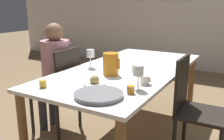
% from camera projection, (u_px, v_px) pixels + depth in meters
% --- Properties ---
extents(ground_plane, '(20.00, 20.00, 0.00)m').
position_uv_depth(ground_plane, '(126.00, 137.00, 2.69)').
color(ground_plane, '#7F6647').
extents(wall_back, '(10.00, 0.06, 2.60)m').
position_uv_depth(wall_back, '(199.00, 9.00, 5.13)').
color(wall_back, silver).
rests_on(wall_back, ground_plane).
extents(dining_table, '(1.00, 2.06, 0.76)m').
position_uv_depth(dining_table, '(127.00, 76.00, 2.52)').
color(dining_table, white).
rests_on(dining_table, ground_plane).
extents(chair_person_side, '(0.42, 0.42, 0.94)m').
position_uv_depth(chair_person_side, '(60.00, 88.00, 2.69)').
color(chair_person_side, black).
rests_on(chair_person_side, ground_plane).
extents(chair_opposite, '(0.42, 0.42, 0.94)m').
position_uv_depth(chair_opposite, '(194.00, 107.00, 2.20)').
color(chair_opposite, black).
rests_on(chair_opposite, ground_plane).
extents(person_seated, '(0.39, 0.41, 1.20)m').
position_uv_depth(person_seated, '(54.00, 68.00, 2.70)').
color(person_seated, '#33333D').
rests_on(person_seated, ground_plane).
extents(red_pitcher, '(0.17, 0.14, 0.20)m').
position_uv_depth(red_pitcher, '(111.00, 64.00, 2.23)').
color(red_pitcher, orange).
rests_on(red_pitcher, dining_table).
extents(wine_glass_water, '(0.08, 0.08, 0.19)m').
position_uv_depth(wine_glass_water, '(90.00, 54.00, 2.48)').
color(wine_glass_water, white).
rests_on(wine_glass_water, dining_table).
extents(wine_glass_juice, '(0.08, 0.08, 0.19)m').
position_uv_depth(wine_glass_juice, '(138.00, 72.00, 1.84)').
color(wine_glass_juice, white).
rests_on(wine_glass_juice, dining_table).
extents(teacup_near_person, '(0.13, 0.13, 0.07)m').
position_uv_depth(teacup_near_person, '(145.00, 81.00, 1.98)').
color(teacup_near_person, silver).
rests_on(teacup_near_person, dining_table).
extents(teacup_across, '(0.13, 0.13, 0.07)m').
position_uv_depth(teacup_across, '(136.00, 69.00, 2.35)').
color(teacup_across, silver).
rests_on(teacup_across, dining_table).
extents(serving_tray, '(0.34, 0.34, 0.03)m').
position_uv_depth(serving_tray, '(99.00, 95.00, 1.71)').
color(serving_tray, gray).
rests_on(serving_tray, dining_table).
extents(bread_plate, '(0.19, 0.19, 0.08)m').
position_uv_depth(bread_plate, '(94.00, 82.00, 1.98)').
color(bread_plate, silver).
rests_on(bread_plate, dining_table).
extents(jam_jar_amber, '(0.06, 0.06, 0.06)m').
position_uv_depth(jam_jar_amber, '(43.00, 83.00, 1.91)').
color(jam_jar_amber, gold).
rests_on(jam_jar_amber, dining_table).
extents(jam_jar_red, '(0.06, 0.06, 0.06)m').
position_uv_depth(jam_jar_red, '(131.00, 89.00, 1.77)').
color(jam_jar_red, '#C67A1E').
rests_on(jam_jar_red, dining_table).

